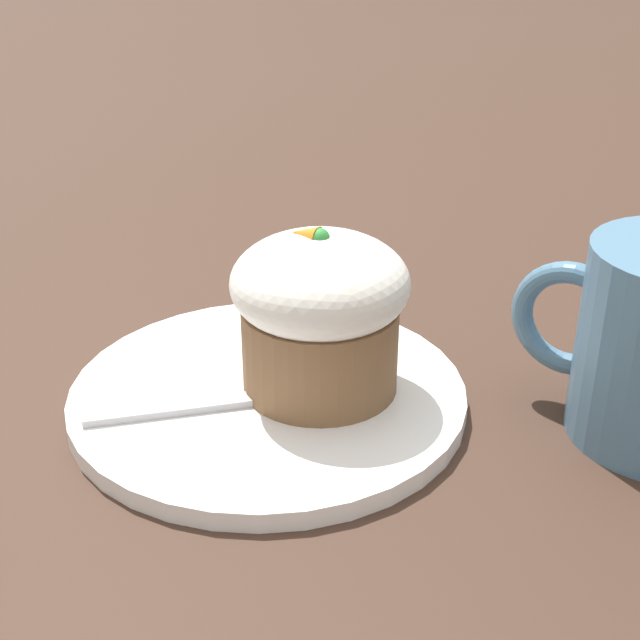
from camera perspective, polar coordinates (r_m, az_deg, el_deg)
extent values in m
plane|color=#3D281E|center=(0.47, -3.32, -5.38)|extent=(4.00, 4.00, 0.00)
cylinder|color=white|center=(0.46, -3.33, -4.85)|extent=(0.20, 0.20, 0.01)
cylinder|color=brown|center=(0.45, 0.00, -1.77)|extent=(0.08, 0.08, 0.05)
ellipsoid|color=white|center=(0.43, 0.00, 2.40)|extent=(0.09, 0.09, 0.05)
cone|color=orange|center=(0.43, -0.98, 5.47)|extent=(0.02, 0.01, 0.01)
sphere|color=green|center=(0.43, -0.03, 5.25)|extent=(0.01, 0.01, 0.01)
cube|color=#B7B7BC|center=(0.45, -8.59, -5.54)|extent=(0.08, 0.08, 0.00)
ellipsoid|color=#B7B7BC|center=(0.45, -0.82, -4.47)|extent=(0.05, 0.05, 0.01)
torus|color=teal|center=(0.46, 15.70, 0.05)|extent=(0.06, 0.01, 0.06)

